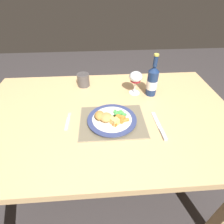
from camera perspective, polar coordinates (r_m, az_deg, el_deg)
The scene contains 13 objects.
ground_plane at distance 1.50m, azimuth -1.43°, elevation -22.67°, with size 6.00×6.00×0.00m, color #383333.
dining_table at distance 0.98m, azimuth -2.03°, elevation -4.23°, with size 1.37×0.86×0.74m.
placemat at distance 0.86m, azimuth 0.14°, elevation -3.15°, with size 0.32×0.25×0.01m.
dinner_plate at distance 0.85m, azimuth -0.01°, elevation -2.61°, with size 0.24×0.24×0.02m.
breaded_croquettes at distance 0.83m, azimuth -3.00°, elevation -1.48°, with size 0.08×0.08×0.04m.
green_beans_pile at distance 0.85m, azimuth 2.18°, elevation -0.85°, with size 0.07×0.08×0.02m.
glazed_carrots at distance 0.82m, azimuth 2.49°, elevation -2.53°, with size 0.08×0.08×0.02m.
fork at distance 0.88m, azimuth -14.27°, elevation -3.27°, with size 0.02×0.13×0.01m.
table_knife at distance 0.86m, azimuth 15.43°, elevation -4.97°, with size 0.03×0.20×0.01m.
wine_glass at distance 1.03m, azimuth 7.75°, elevation 11.01°, with size 0.08×0.08×0.14m.
bottle at distance 1.04m, azimuth 13.03°, elevation 9.83°, with size 0.06×0.06×0.25m.
roast_potatoes at distance 0.81m, azimuth 0.73°, elevation -3.06°, with size 0.05×0.06×0.03m.
drinking_cup at distance 1.14m, azimuth -9.33°, elevation 10.37°, with size 0.08×0.08×0.08m.
Camera 1 is at (-0.02, -0.71, 1.32)m, focal length 28.00 mm.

